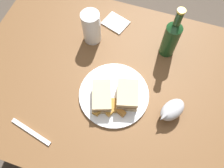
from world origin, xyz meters
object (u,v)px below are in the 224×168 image
(sandwich_half_left, at_px, (101,96))
(gravy_boat, at_px, (172,110))
(plate, at_px, (114,94))
(sandwich_half_right, at_px, (127,95))
(cider_bottle, at_px, (171,37))
(pint_glass, at_px, (92,29))
(fork, at_px, (31,132))
(napkin, at_px, (116,23))

(sandwich_half_left, height_order, gravy_boat, gravy_boat)
(plate, relative_size, sandwich_half_right, 2.23)
(sandwich_half_left, xyz_separation_m, cider_bottle, (-0.19, -0.31, 0.06))
(plate, xyz_separation_m, gravy_boat, (-0.23, 0.01, 0.04))
(cider_bottle, bearing_deg, pint_glass, 6.21)
(pint_glass, bearing_deg, plate, 127.25)
(sandwich_half_left, relative_size, fork, 0.78)
(napkin, height_order, fork, napkin)
(napkin, bearing_deg, gravy_boat, 133.27)
(sandwich_half_right, xyz_separation_m, gravy_boat, (-0.18, 0.00, -0.00))
(sandwich_half_left, bearing_deg, napkin, -80.18)
(sandwich_half_right, distance_m, napkin, 0.39)
(plate, distance_m, gravy_boat, 0.23)
(cider_bottle, bearing_deg, gravy_boat, 105.24)
(sandwich_half_left, relative_size, napkin, 1.27)
(plate, distance_m, pint_glass, 0.31)
(sandwich_half_right, bearing_deg, fork, 38.48)
(sandwich_half_right, height_order, gravy_boat, sandwich_half_right)
(gravy_boat, bearing_deg, sandwich_half_right, -1.59)
(gravy_boat, relative_size, napkin, 1.16)
(plate, relative_size, pint_glass, 1.84)
(sandwich_half_right, distance_m, gravy_boat, 0.18)
(pint_glass, bearing_deg, gravy_boat, 149.31)
(napkin, bearing_deg, pint_glass, 57.65)
(sandwich_half_left, xyz_separation_m, sandwich_half_right, (-0.09, -0.03, 0.00))
(sandwich_half_left, bearing_deg, cider_bottle, -122.06)
(gravy_boat, distance_m, fork, 0.54)
(napkin, xyz_separation_m, fork, (0.14, 0.60, -0.00))
(sandwich_half_right, relative_size, napkin, 1.15)
(pint_glass, distance_m, gravy_boat, 0.48)
(plate, relative_size, cider_bottle, 1.11)
(pint_glass, height_order, cider_bottle, cider_bottle)
(pint_glass, xyz_separation_m, fork, (0.07, 0.48, -0.06))
(cider_bottle, xyz_separation_m, fork, (0.40, 0.52, -0.10))
(pint_glass, distance_m, cider_bottle, 0.34)
(sandwich_half_right, distance_m, pint_glass, 0.34)
(cider_bottle, height_order, napkin, cider_bottle)
(pint_glass, xyz_separation_m, napkin, (-0.07, -0.12, -0.06))
(pint_glass, bearing_deg, fork, 81.98)
(sandwich_half_right, bearing_deg, pint_glass, -45.49)
(sandwich_half_left, bearing_deg, fork, 44.71)
(plate, height_order, cider_bottle, cider_bottle)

